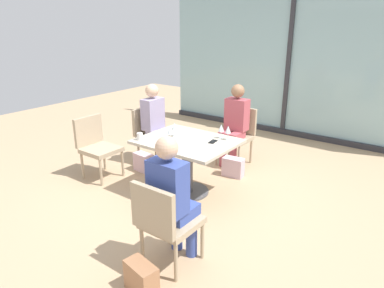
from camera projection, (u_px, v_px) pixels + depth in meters
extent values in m
plane|color=tan|center=(188.00, 192.00, 4.68)|extent=(12.00, 12.00, 0.00)
cube|color=#91B7BC|center=(289.00, 65.00, 6.66)|extent=(5.22, 0.03, 2.70)
cube|color=#2D2D33|center=(288.00, 65.00, 6.64)|extent=(0.08, 0.06, 2.70)
cube|color=#2D2D33|center=(282.00, 131.00, 7.07)|extent=(5.22, 0.10, 0.10)
cube|color=#BCB29E|center=(187.00, 142.00, 4.44)|extent=(1.19, 0.94, 0.04)
cylinder|color=#4C4C51|center=(187.00, 168.00, 4.57)|extent=(0.14, 0.14, 0.69)
cylinder|color=#4C4C51|center=(188.00, 191.00, 4.68)|extent=(0.56, 0.56, 0.02)
cube|color=tan|center=(172.00, 222.00, 3.21)|extent=(0.46, 0.46, 0.06)
cube|color=tan|center=(153.00, 210.00, 2.94)|extent=(0.46, 0.05, 0.42)
cylinder|color=tan|center=(202.00, 240.00, 3.33)|extent=(0.04, 0.04, 0.39)
cylinder|color=tan|center=(170.00, 226.00, 3.55)|extent=(0.04, 0.04, 0.39)
cylinder|color=tan|center=(176.00, 263.00, 3.02)|extent=(0.04, 0.04, 0.39)
cylinder|color=tan|center=(142.00, 246.00, 3.25)|extent=(0.04, 0.04, 0.39)
cube|color=tan|center=(234.00, 139.00, 5.46)|extent=(0.46, 0.46, 0.06)
cube|color=tan|center=(243.00, 120.00, 5.57)|extent=(0.46, 0.05, 0.42)
cylinder|color=tan|center=(216.00, 153.00, 5.49)|extent=(0.04, 0.04, 0.39)
cylinder|color=tan|center=(239.00, 159.00, 5.27)|extent=(0.04, 0.04, 0.39)
cylinder|color=tan|center=(229.00, 146.00, 5.80)|extent=(0.04, 0.04, 0.39)
cylinder|color=tan|center=(251.00, 151.00, 5.57)|extent=(0.04, 0.04, 0.39)
cube|color=tan|center=(156.00, 138.00, 5.49)|extent=(0.46, 0.46, 0.06)
cube|color=tan|center=(144.00, 121.00, 5.55)|extent=(0.05, 0.46, 0.42)
cylinder|color=tan|center=(158.00, 158.00, 5.31)|extent=(0.04, 0.04, 0.39)
cylinder|color=tan|center=(174.00, 150.00, 5.61)|extent=(0.04, 0.04, 0.39)
cylinder|color=tan|center=(139.00, 152.00, 5.53)|extent=(0.04, 0.04, 0.39)
cylinder|color=tan|center=(156.00, 145.00, 5.83)|extent=(0.04, 0.04, 0.39)
cube|color=tan|center=(101.00, 150.00, 4.99)|extent=(0.46, 0.46, 0.06)
cube|color=tan|center=(88.00, 131.00, 5.05)|extent=(0.05, 0.46, 0.42)
cylinder|color=tan|center=(101.00, 173.00, 4.80)|extent=(0.04, 0.04, 0.39)
cylinder|color=tan|center=(123.00, 163.00, 5.10)|extent=(0.04, 0.04, 0.39)
cylinder|color=tan|center=(82.00, 166.00, 5.02)|extent=(0.04, 0.04, 0.39)
cylinder|color=tan|center=(104.00, 157.00, 5.33)|extent=(0.04, 0.04, 0.39)
cylinder|color=#384C9E|center=(191.00, 235.00, 3.36)|extent=(0.11, 0.11, 0.45)
cube|color=#384C9E|center=(185.00, 213.00, 3.20)|extent=(0.13, 0.32, 0.11)
cylinder|color=#384C9E|center=(177.00, 229.00, 3.46)|extent=(0.11, 0.11, 0.45)
cube|color=#384C9E|center=(170.00, 208.00, 3.30)|extent=(0.13, 0.32, 0.11)
cube|color=#384C9E|center=(168.00, 187.00, 3.05)|extent=(0.34, 0.20, 0.48)
sphere|color=#D8AD8C|center=(167.00, 148.00, 2.93)|extent=(0.20, 0.20, 0.20)
cylinder|color=#B24C56|center=(223.00, 152.00, 5.44)|extent=(0.11, 0.11, 0.45)
cube|color=#B24C56|center=(227.00, 134.00, 5.42)|extent=(0.13, 0.32, 0.11)
cylinder|color=#B24C56|center=(233.00, 155.00, 5.34)|extent=(0.11, 0.11, 0.45)
cube|color=#B24C56|center=(237.00, 136.00, 5.32)|extent=(0.13, 0.32, 0.11)
cube|color=#B24C56|center=(237.00, 114.00, 5.37)|extent=(0.34, 0.20, 0.48)
sphere|color=#936B4C|center=(238.00, 91.00, 5.25)|extent=(0.20, 0.20, 0.20)
cylinder|color=#9E93B7|center=(161.00, 154.00, 5.39)|extent=(0.11, 0.11, 0.45)
cube|color=#9E93B7|center=(156.00, 135.00, 5.35)|extent=(0.32, 0.13, 0.11)
cylinder|color=#9E93B7|center=(169.00, 150.00, 5.53)|extent=(0.11, 0.11, 0.45)
cube|color=#9E93B7|center=(164.00, 132.00, 5.49)|extent=(0.32, 0.13, 0.11)
cube|color=#9E93B7|center=(153.00, 114.00, 5.39)|extent=(0.20, 0.34, 0.48)
sphere|color=#D8AD8C|center=(152.00, 91.00, 5.27)|extent=(0.20, 0.20, 0.20)
cylinder|color=silver|center=(170.00, 140.00, 4.43)|extent=(0.06, 0.06, 0.00)
cylinder|color=silver|center=(170.00, 137.00, 4.42)|extent=(0.01, 0.01, 0.08)
cone|color=silver|center=(170.00, 130.00, 4.39)|extent=(0.07, 0.07, 0.09)
cylinder|color=silver|center=(221.00, 138.00, 4.52)|extent=(0.06, 0.06, 0.00)
cylinder|color=silver|center=(221.00, 135.00, 4.50)|extent=(0.01, 0.01, 0.08)
cone|color=silver|center=(221.00, 128.00, 4.47)|extent=(0.07, 0.07, 0.09)
cylinder|color=silver|center=(228.00, 140.00, 4.45)|extent=(0.06, 0.06, 0.00)
cylinder|color=silver|center=(228.00, 136.00, 4.44)|extent=(0.01, 0.01, 0.08)
cone|color=silver|center=(228.00, 129.00, 4.41)|extent=(0.07, 0.07, 0.09)
cylinder|color=silver|center=(175.00, 136.00, 4.59)|extent=(0.06, 0.06, 0.00)
cylinder|color=silver|center=(175.00, 133.00, 4.57)|extent=(0.01, 0.01, 0.08)
cone|color=silver|center=(175.00, 126.00, 4.54)|extent=(0.07, 0.07, 0.09)
cylinder|color=white|center=(140.00, 136.00, 4.44)|extent=(0.08, 0.08, 0.09)
cube|color=black|center=(213.00, 142.00, 4.37)|extent=(0.09, 0.15, 0.01)
cube|color=#A3704C|center=(141.00, 278.00, 2.92)|extent=(0.32, 0.21, 0.28)
cube|color=beige|center=(233.00, 167.00, 5.12)|extent=(0.32, 0.19, 0.28)
cube|color=beige|center=(143.00, 162.00, 5.29)|extent=(0.31, 0.19, 0.28)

